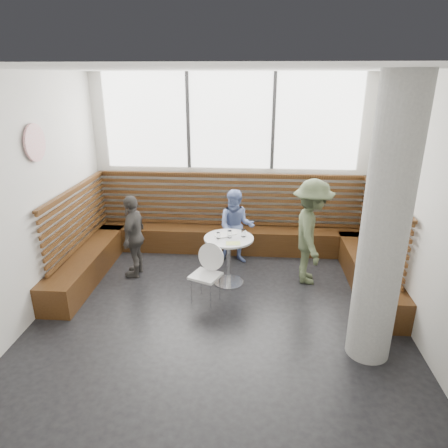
# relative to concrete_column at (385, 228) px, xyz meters

# --- Properties ---
(room) EXTENTS (5.00, 5.00, 3.20)m
(room) POSITION_rel_concrete_column_xyz_m (-1.85, 0.60, 0.00)
(room) COLOR silver
(room) RESTS_ON ground
(booth) EXTENTS (5.00, 2.50, 1.44)m
(booth) POSITION_rel_concrete_column_xyz_m (-1.85, 2.37, -1.19)
(booth) COLOR #3B220E
(booth) RESTS_ON ground
(concrete_column) EXTENTS (0.50, 0.50, 3.20)m
(concrete_column) POSITION_rel_concrete_column_xyz_m (0.00, 0.00, 0.00)
(concrete_column) COLOR gray
(concrete_column) RESTS_ON ground
(wall_art) EXTENTS (0.03, 0.50, 0.50)m
(wall_art) POSITION_rel_concrete_column_xyz_m (-4.31, 1.00, 0.70)
(wall_art) COLOR white
(wall_art) RESTS_ON room
(cafe_table) EXTENTS (0.77, 0.77, 0.79)m
(cafe_table) POSITION_rel_concrete_column_xyz_m (-1.77, 1.58, -1.03)
(cafe_table) COLOR silver
(cafe_table) RESTS_ON ground
(cafe_chair) EXTENTS (0.41, 0.40, 0.86)m
(cafe_chair) POSITION_rel_concrete_column_xyz_m (-2.07, 1.06, -1.10)
(cafe_chair) COLOR white
(cafe_chair) RESTS_ON ground
(adult_man) EXTENTS (0.66, 1.10, 1.68)m
(adult_man) POSITION_rel_concrete_column_xyz_m (-0.50, 1.77, -0.76)
(adult_man) COLOR #4C593B
(adult_man) RESTS_ON ground
(child_back) EXTENTS (0.64, 0.50, 1.32)m
(child_back) POSITION_rel_concrete_column_xyz_m (-1.70, 2.37, -0.94)
(child_back) COLOR #758BCB
(child_back) RESTS_ON ground
(child_left) EXTENTS (0.37, 0.82, 1.37)m
(child_left) POSITION_rel_concrete_column_xyz_m (-3.33, 1.77, -0.91)
(child_left) COLOR #4A4643
(child_left) RESTS_ON ground
(plate_near) EXTENTS (0.22, 0.22, 0.02)m
(plate_near) POSITION_rel_concrete_column_xyz_m (-1.89, 1.64, -0.80)
(plate_near) COLOR white
(plate_near) RESTS_ON cafe_table
(plate_far) EXTENTS (0.19, 0.19, 0.01)m
(plate_far) POSITION_rel_concrete_column_xyz_m (-1.74, 1.75, -0.80)
(plate_far) COLOR white
(plate_far) RESTS_ON cafe_table
(glass_left) EXTENTS (0.06, 0.06, 0.10)m
(glass_left) POSITION_rel_concrete_column_xyz_m (-1.93, 1.51, -0.76)
(glass_left) COLOR white
(glass_left) RESTS_ON cafe_table
(glass_mid) EXTENTS (0.07, 0.07, 0.11)m
(glass_mid) POSITION_rel_concrete_column_xyz_m (-1.76, 1.57, -0.75)
(glass_mid) COLOR white
(glass_mid) RESTS_ON cafe_table
(glass_right) EXTENTS (0.07, 0.07, 0.11)m
(glass_right) POSITION_rel_concrete_column_xyz_m (-1.55, 1.64, -0.76)
(glass_right) COLOR white
(glass_right) RESTS_ON cafe_table
(menu_card) EXTENTS (0.23, 0.17, 0.00)m
(menu_card) POSITION_rel_concrete_column_xyz_m (-1.69, 1.35, -0.81)
(menu_card) COLOR #A5C64C
(menu_card) RESTS_ON cafe_table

